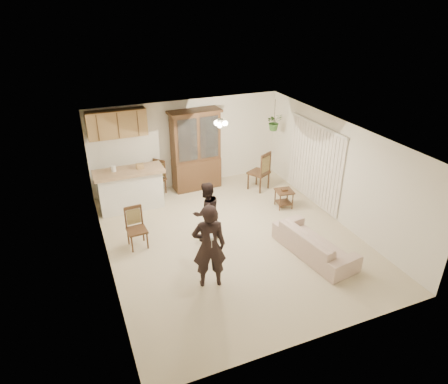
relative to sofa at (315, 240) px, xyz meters
name	(u,v)px	position (x,y,z in m)	size (l,w,h in m)	color
floor	(232,239)	(-1.40, 1.22, -0.37)	(6.50, 6.50, 0.00)	beige
ceiling	(233,135)	(-1.40, 1.22, 2.13)	(5.50, 6.50, 0.02)	silver
wall_back	(187,143)	(-1.40, 4.47, 0.88)	(5.50, 0.02, 2.50)	silver
wall_front	(319,280)	(-1.40, -2.03, 0.88)	(5.50, 0.02, 2.50)	silver
wall_left	(103,214)	(-4.15, 1.22, 0.88)	(0.02, 6.50, 2.50)	silver
wall_right	(337,171)	(1.35, 1.22, 0.88)	(0.02, 6.50, 2.50)	silver
breakfast_bar	(131,191)	(-3.25, 3.57, 0.13)	(1.60, 0.55, 1.00)	silver
bar_top	(128,172)	(-3.25, 3.57, 0.68)	(1.75, 0.70, 0.08)	tan
upper_cabinets	(117,124)	(-3.30, 4.29, 1.73)	(1.50, 0.34, 0.70)	olive
vertical_blinds	(314,164)	(1.31, 2.12, 0.73)	(0.06, 2.30, 2.10)	silver
ceiling_fixture	(221,123)	(-1.20, 2.42, 2.03)	(0.36, 0.36, 0.20)	#FFEDBF
hanging_plant	(274,122)	(0.90, 3.62, 1.48)	(0.43, 0.37, 0.48)	#295B24
plant_cord	(275,111)	(0.90, 3.62, 1.81)	(0.01, 0.01, 0.65)	black
sofa	(315,240)	(0.00, 0.00, 0.00)	(1.87, 0.73, 0.73)	beige
adult	(209,245)	(-2.43, -0.07, 0.53)	(0.66, 0.43, 1.80)	black
child	(206,213)	(-1.94, 1.44, 0.31)	(0.66, 0.51, 1.35)	black
china_hutch	(196,151)	(-1.26, 4.13, 0.76)	(1.46, 0.61, 2.28)	#3A2315
side_table	(284,198)	(0.47, 2.11, -0.12)	(0.49, 0.49, 0.53)	#3A2315
chair_bar	(138,236)	(-3.46, 1.74, -0.10)	(0.44, 0.44, 0.94)	#3A2315
chair_hutch_left	(157,185)	(-2.45, 4.12, -0.09)	(0.61, 0.61, 0.98)	#3A2315
chair_hutch_right	(258,179)	(0.34, 3.34, -0.04)	(0.69, 0.69, 1.15)	#3A2315
controller_adult	(212,237)	(-2.53, -0.47, 0.98)	(0.05, 0.15, 0.05)	white
controller_child	(215,212)	(-1.84, 1.12, 0.50)	(0.04, 0.12, 0.04)	white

